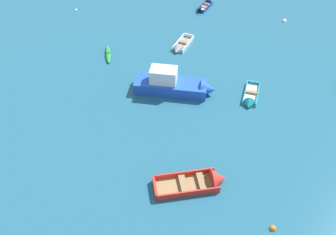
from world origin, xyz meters
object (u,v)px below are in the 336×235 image
object	(u,v)px
rowboat_red_midfield_right	(205,181)
mooring_buoy_between_boats_right	(284,21)
rowboat_white_near_right	(180,47)
mooring_buoy_outer_edge	(76,10)
motor_launch_blue_midfield_left	(176,84)
mooring_buoy_central	(273,229)
rowboat_turquoise_back_row_right	(250,101)
kayak_green_far_right	(108,54)
rowboat_deep_blue_cluster_inner	(207,4)

from	to	relation	value
rowboat_red_midfield_right	mooring_buoy_between_boats_right	size ratio (longest dim) A/B	9.82
rowboat_white_near_right	mooring_buoy_outer_edge	size ratio (longest dim) A/B	10.66
motor_launch_blue_midfield_left	mooring_buoy_central	xyz separation A→B (m)	(2.85, -13.23, -0.66)
mooring_buoy_central	motor_launch_blue_midfield_left	bearing A→B (deg)	102.13
mooring_buoy_outer_edge	mooring_buoy_central	distance (m)	30.41
motor_launch_blue_midfield_left	rowboat_turquoise_back_row_right	distance (m)	5.88
kayak_green_far_right	rowboat_turquoise_back_row_right	bearing A→B (deg)	-39.90
rowboat_red_midfield_right	kayak_green_far_right	bearing A→B (deg)	107.23
motor_launch_blue_midfield_left	mooring_buoy_outer_edge	xyz separation A→B (m)	(-7.62, 15.32, -0.66)
rowboat_deep_blue_cluster_inner	rowboat_white_near_right	xyz separation A→B (m)	(-4.68, -7.80, 0.02)
rowboat_red_midfield_right	motor_launch_blue_midfield_left	bearing A→B (deg)	89.43
rowboat_red_midfield_right	rowboat_white_near_right	bearing A→B (deg)	83.69
rowboat_red_midfield_right	mooring_buoy_central	size ratio (longest dim) A/B	11.42
kayak_green_far_right	rowboat_white_near_right	xyz separation A→B (m)	(6.52, -0.22, 0.04)
motor_launch_blue_midfield_left	mooring_buoy_outer_edge	world-z (taller)	motor_launch_blue_midfield_left
rowboat_deep_blue_cluster_inner	kayak_green_far_right	xyz separation A→B (m)	(-11.20, -7.58, -0.02)
rowboat_deep_blue_cluster_inner	kayak_green_far_right	size ratio (longest dim) A/B	0.89
rowboat_white_near_right	mooring_buoy_outer_edge	distance (m)	13.17
kayak_green_far_right	mooring_buoy_between_boats_right	bearing A→B (deg)	8.81
motor_launch_blue_midfield_left	mooring_buoy_between_boats_right	distance (m)	15.85
mooring_buoy_outer_edge	rowboat_deep_blue_cluster_inner	bearing A→B (deg)	-6.54
motor_launch_blue_midfield_left	mooring_buoy_central	bearing A→B (deg)	-77.87
rowboat_red_midfield_right	mooring_buoy_between_boats_right	world-z (taller)	rowboat_red_midfield_right
rowboat_deep_blue_cluster_inner	mooring_buoy_central	distance (m)	27.18
rowboat_white_near_right	mooring_buoy_central	size ratio (longest dim) A/B	7.86
kayak_green_far_right	rowboat_turquoise_back_row_right	xyz separation A→B (m)	(10.25, -8.57, 0.01)
rowboat_deep_blue_cluster_inner	kayak_green_far_right	bearing A→B (deg)	-145.93
rowboat_white_near_right	mooring_buoy_between_boats_right	world-z (taller)	rowboat_white_near_right
kayak_green_far_right	rowboat_deep_blue_cluster_inner	bearing A→B (deg)	34.07
rowboat_white_near_right	rowboat_turquoise_back_row_right	xyz separation A→B (m)	(3.73, -8.35, -0.03)
rowboat_deep_blue_cluster_inner	rowboat_turquoise_back_row_right	xyz separation A→B (m)	(-0.96, -16.15, -0.01)
rowboat_deep_blue_cluster_inner	mooring_buoy_outer_edge	distance (m)	14.00
rowboat_white_near_right	rowboat_turquoise_back_row_right	world-z (taller)	rowboat_white_near_right
rowboat_turquoise_back_row_right	rowboat_red_midfield_right	bearing A→B (deg)	-127.80
motor_launch_blue_midfield_left	mooring_buoy_outer_edge	distance (m)	17.12
motor_launch_blue_midfield_left	rowboat_turquoise_back_row_right	world-z (taller)	motor_launch_blue_midfield_left
kayak_green_far_right	mooring_buoy_outer_edge	world-z (taller)	kayak_green_far_right
rowboat_red_midfield_right	mooring_buoy_between_boats_right	bearing A→B (deg)	54.35
mooring_buoy_outer_edge	motor_launch_blue_midfield_left	bearing A→B (deg)	-63.54
mooring_buoy_between_boats_right	mooring_buoy_outer_edge	distance (m)	21.66
motor_launch_blue_midfield_left	mooring_buoy_between_boats_right	xyz separation A→B (m)	(13.07, 8.94, -0.66)
rowboat_white_near_right	mooring_buoy_central	distance (m)	19.20
rowboat_white_near_right	rowboat_turquoise_back_row_right	size ratio (longest dim) A/B	0.93
rowboat_white_near_right	motor_launch_blue_midfield_left	bearing A→B (deg)	-105.14
rowboat_red_midfield_right	rowboat_white_near_right	size ratio (longest dim) A/B	1.45
kayak_green_far_right	mooring_buoy_central	distance (m)	20.88
rowboat_deep_blue_cluster_inner	mooring_buoy_between_boats_right	bearing A→B (deg)	-35.22
rowboat_white_near_right	kayak_green_far_right	bearing A→B (deg)	178.04
mooring_buoy_central	kayak_green_far_right	bearing A→B (deg)	111.83
rowboat_red_midfield_right	rowboat_white_near_right	world-z (taller)	rowboat_red_midfield_right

